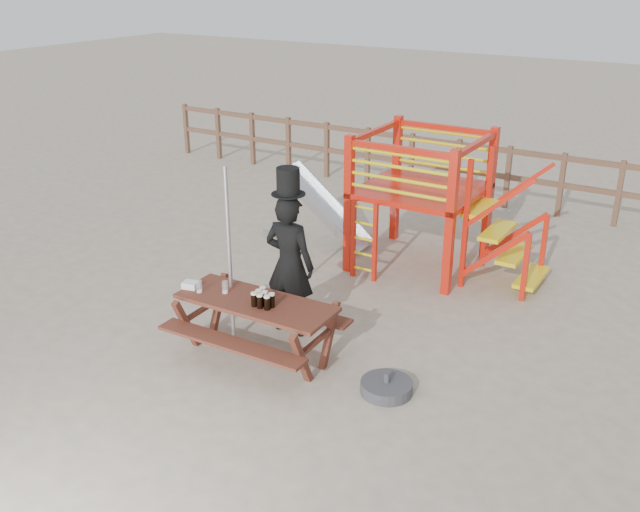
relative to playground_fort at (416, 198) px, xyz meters
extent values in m
plane|color=#B4A48C|center=(-0.12, -3.58, -1.07)|extent=(60.00, 60.00, 0.00)
cube|color=brown|center=(-0.12, 3.42, 0.03)|extent=(15.00, 0.06, 0.10)
cube|color=brown|center=(-0.12, 3.42, -0.47)|extent=(15.00, 0.06, 0.10)
cube|color=brown|center=(-7.62, 3.42, -0.47)|extent=(0.09, 0.09, 1.20)
cube|color=brown|center=(-6.62, 3.42, -0.47)|extent=(0.09, 0.09, 1.20)
cube|color=brown|center=(-5.62, 3.42, -0.47)|extent=(0.09, 0.09, 1.20)
cube|color=brown|center=(-4.62, 3.42, -0.47)|extent=(0.09, 0.09, 1.20)
cube|color=brown|center=(-3.62, 3.42, -0.47)|extent=(0.09, 0.09, 1.20)
cube|color=brown|center=(-2.62, 3.42, -0.47)|extent=(0.09, 0.09, 1.20)
cube|color=brown|center=(-1.62, 3.42, -0.47)|extent=(0.09, 0.09, 1.20)
cube|color=brown|center=(-0.62, 3.42, -0.47)|extent=(0.09, 0.09, 1.20)
cube|color=brown|center=(0.38, 3.42, -0.47)|extent=(0.09, 0.09, 1.20)
cube|color=brown|center=(1.38, 3.42, -0.47)|extent=(0.09, 0.09, 1.20)
cube|color=brown|center=(2.38, 3.42, -0.47)|extent=(0.09, 0.09, 1.20)
cube|color=red|center=(-0.72, -0.78, -0.02)|extent=(0.12, 0.12, 2.10)
cube|color=red|center=(0.88, -0.78, -0.02)|extent=(0.12, 0.12, 2.10)
cube|color=red|center=(-0.72, 0.82, -0.02)|extent=(0.12, 0.12, 2.10)
cube|color=red|center=(0.88, 0.82, -0.02)|extent=(0.12, 0.12, 2.10)
cube|color=red|center=(0.08, 0.02, 0.13)|extent=(1.72, 1.72, 0.08)
cube|color=red|center=(0.08, -0.78, 0.93)|extent=(1.60, 0.08, 0.08)
cube|color=red|center=(0.08, 0.82, 0.93)|extent=(1.60, 0.08, 0.08)
cube|color=red|center=(-0.72, 0.02, 0.93)|extent=(0.08, 1.60, 0.08)
cube|color=red|center=(0.88, 0.02, 0.93)|extent=(0.08, 1.60, 0.08)
cylinder|color=yellow|center=(0.08, -0.78, 0.31)|extent=(1.50, 0.05, 0.05)
cylinder|color=yellow|center=(0.08, 0.82, 0.31)|extent=(1.50, 0.05, 0.05)
cylinder|color=yellow|center=(0.08, -0.78, 0.49)|extent=(1.50, 0.05, 0.05)
cylinder|color=yellow|center=(0.08, 0.82, 0.49)|extent=(1.50, 0.05, 0.05)
cylinder|color=yellow|center=(0.08, -0.78, 0.67)|extent=(1.50, 0.05, 0.05)
cylinder|color=yellow|center=(0.08, 0.82, 0.67)|extent=(1.50, 0.05, 0.05)
cylinder|color=yellow|center=(0.08, -0.78, 0.85)|extent=(1.50, 0.05, 0.05)
cylinder|color=yellow|center=(0.08, 0.82, 0.85)|extent=(1.50, 0.05, 0.05)
cube|color=red|center=(-0.55, -0.93, -0.47)|extent=(0.06, 0.06, 1.20)
cube|color=red|center=(-0.19, -0.93, -0.47)|extent=(0.06, 0.06, 1.20)
cylinder|color=yellow|center=(-0.37, -0.93, -0.92)|extent=(0.36, 0.04, 0.04)
cylinder|color=yellow|center=(-0.37, -0.93, -0.68)|extent=(0.36, 0.04, 0.04)
cylinder|color=yellow|center=(-0.37, -0.93, -0.44)|extent=(0.36, 0.04, 0.04)
cylinder|color=yellow|center=(-0.37, -0.93, -0.20)|extent=(0.36, 0.04, 0.04)
cylinder|color=yellow|center=(-0.37, -0.93, 0.04)|extent=(0.36, 0.04, 0.04)
cube|color=yellow|center=(1.03, 0.02, 0.01)|extent=(0.30, 0.90, 0.06)
cube|color=yellow|center=(1.31, 0.02, -0.29)|extent=(0.30, 0.90, 0.06)
cube|color=yellow|center=(1.59, 0.02, -0.59)|extent=(0.30, 0.90, 0.06)
cube|color=yellow|center=(1.87, 0.02, -0.89)|extent=(0.30, 0.90, 0.06)
cube|color=red|center=(1.43, -0.43, -0.47)|extent=(0.95, 0.08, 0.86)
cube|color=red|center=(1.43, 0.47, -0.47)|extent=(0.95, 0.08, 0.86)
cube|color=#B6B9BD|center=(-1.62, 0.02, -0.45)|extent=(1.53, 0.55, 1.21)
cube|color=#B6B9BD|center=(-1.62, -0.25, -0.41)|extent=(1.58, 0.04, 1.28)
cube|color=#B6B9BD|center=(-1.62, 0.29, -0.41)|extent=(1.58, 0.04, 1.28)
cube|color=#B6B9BD|center=(-2.52, 0.02, -0.97)|extent=(0.35, 0.55, 0.05)
cube|color=brown|center=(-0.38, -3.59, -0.36)|extent=(1.92, 0.76, 0.05)
cube|color=brown|center=(-0.37, -4.11, -0.64)|extent=(1.91, 0.32, 0.04)
cube|color=brown|center=(-0.40, -3.06, -0.64)|extent=(1.91, 0.32, 0.04)
cube|color=brown|center=(-1.19, -3.61, -0.73)|extent=(0.11, 1.14, 0.69)
cube|color=brown|center=(0.43, -3.57, -0.73)|extent=(0.11, 1.14, 0.69)
imported|color=black|center=(-0.40, -2.85, -0.16)|extent=(0.69, 0.47, 1.83)
cube|color=#0B821B|center=(-0.41, -2.70, 0.06)|extent=(0.07, 0.02, 0.43)
cylinder|color=black|center=(-0.40, -2.85, 0.76)|extent=(0.41, 0.41, 0.01)
cylinder|color=black|center=(-0.40, -2.85, 0.93)|extent=(0.28, 0.28, 0.32)
cube|color=white|center=(-0.41, -2.71, 1.04)|extent=(0.15, 0.01, 0.04)
cylinder|color=#B2B2B7|center=(-0.87, -3.43, 0.05)|extent=(0.05, 0.05, 2.25)
cylinder|color=#39393E|center=(1.29, -3.49, -1.01)|extent=(0.58, 0.58, 0.13)
cylinder|color=#39393E|center=(1.29, -3.49, -0.88)|extent=(0.07, 0.07, 0.11)
cube|color=white|center=(-1.26, -3.72, -0.29)|extent=(0.21, 0.18, 0.08)
cylinder|color=black|center=(-0.31, -3.71, -0.26)|extent=(0.07, 0.07, 0.15)
cylinder|color=#FEF0CF|center=(-0.31, -3.71, -0.17)|extent=(0.07, 0.07, 0.02)
cylinder|color=black|center=(-0.23, -3.71, -0.26)|extent=(0.07, 0.07, 0.15)
cylinder|color=#FEF0CF|center=(-0.23, -3.71, -0.17)|extent=(0.07, 0.07, 0.02)
cylinder|color=black|center=(-0.14, -3.70, -0.26)|extent=(0.07, 0.07, 0.15)
cylinder|color=#FEF0CF|center=(-0.14, -3.70, -0.17)|extent=(0.07, 0.07, 0.02)
cylinder|color=black|center=(-0.31, -3.63, -0.26)|extent=(0.07, 0.07, 0.15)
cylinder|color=#FEF0CF|center=(-0.31, -3.63, -0.17)|extent=(0.07, 0.07, 0.02)
cylinder|color=black|center=(-0.23, -3.62, -0.26)|extent=(0.07, 0.07, 0.15)
cylinder|color=#FEF0CF|center=(-0.23, -3.62, -0.17)|extent=(0.07, 0.07, 0.02)
cylinder|color=black|center=(-0.13, -3.62, -0.26)|extent=(0.07, 0.07, 0.15)
cylinder|color=#FEF0CF|center=(-0.13, -3.62, -0.17)|extent=(0.07, 0.07, 0.02)
cylinder|color=black|center=(-0.32, -3.54, -0.26)|extent=(0.07, 0.07, 0.15)
cylinder|color=#FEF0CF|center=(-0.32, -3.54, -0.17)|extent=(0.07, 0.07, 0.02)
cylinder|color=silver|center=(-1.10, -3.75, -0.26)|extent=(0.07, 0.07, 0.15)
cylinder|color=#FEF0CF|center=(-1.10, -3.75, -0.32)|extent=(0.06, 0.06, 0.02)
cylinder|color=silver|center=(-0.82, -3.61, -0.26)|extent=(0.07, 0.07, 0.15)
cylinder|color=#FEF0CF|center=(-0.82, -3.61, -0.32)|extent=(0.06, 0.06, 0.02)
camera|label=1|loc=(4.15, -9.56, 3.34)|focal=40.00mm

